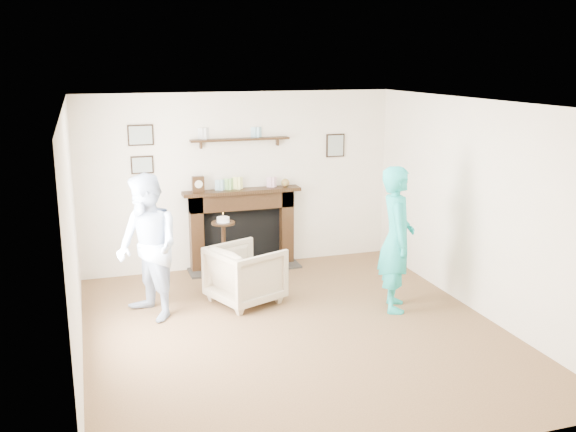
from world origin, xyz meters
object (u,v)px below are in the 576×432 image
object	(u,v)px
man	(152,317)
woman	(394,308)
pedestal_table	(224,241)
armchair	(246,302)

from	to	relation	value
man	woman	size ratio (longest dim) A/B	0.97
woman	pedestal_table	distance (m)	2.37
woman	pedestal_table	size ratio (longest dim) A/B	1.76
armchair	woman	world-z (taller)	woman
man	pedestal_table	xyz separation A→B (m)	(1.06, 0.85, 0.61)
armchair	pedestal_table	size ratio (longest dim) A/B	0.80
pedestal_table	man	bearing A→B (deg)	-141.31
pedestal_table	woman	bearing A→B (deg)	-39.24
man	pedestal_table	bearing A→B (deg)	103.79
armchair	man	distance (m)	1.18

